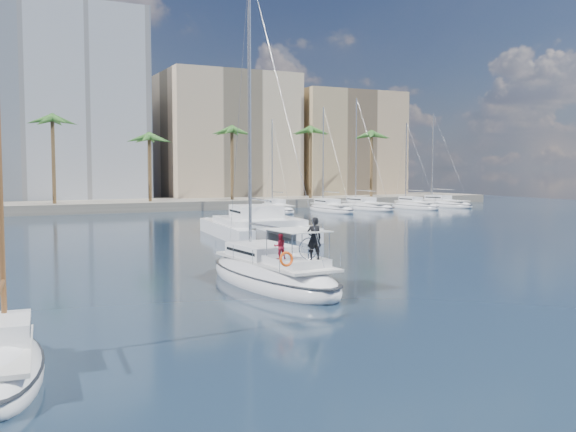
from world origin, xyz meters
TOP-DOWN VIEW (x-y plane):
  - ground at (0.00, 0.00)m, footprint 160.00×160.00m
  - quay at (0.00, 61.00)m, footprint 120.00×14.00m
  - building_beige at (22.00, 70.00)m, footprint 20.00×14.00m
  - building_tan_right at (42.00, 68.00)m, footprint 18.00×12.00m
  - palm_centre at (0.00, 57.00)m, footprint 3.60×3.60m
  - palm_right at (34.00, 57.00)m, footprint 3.60×3.60m
  - main_sloop at (-1.35, 2.04)m, footprint 4.09×10.93m
  - small_sloop at (-13.20, -7.07)m, footprint 2.62×6.66m
  - catamaran at (6.46, 22.02)m, footprint 7.65×13.30m
  - seagull at (0.36, 4.62)m, footprint 1.14×0.49m
  - moored_yacht_a at (20.00, 47.00)m, footprint 3.37×9.52m
  - moored_yacht_b at (26.50, 45.00)m, footprint 3.32×10.83m
  - moored_yacht_c at (33.00, 47.00)m, footprint 3.98×12.33m
  - moored_yacht_d at (39.50, 45.00)m, footprint 3.52×9.55m
  - moored_yacht_e at (46.00, 47.00)m, footprint 4.61×11.11m

SIDE VIEW (x-z plane):
  - ground at x=0.00m, z-range 0.00..0.00m
  - moored_yacht_a at x=20.00m, z-range -5.95..5.95m
  - moored_yacht_b at x=26.50m, z-range -6.86..6.86m
  - moored_yacht_c at x=33.00m, z-range -7.77..7.77m
  - moored_yacht_d at x=39.50m, z-range -5.95..5.95m
  - moored_yacht_e at x=46.00m, z-range -6.86..6.86m
  - small_sloop at x=-13.20m, z-range -4.30..5.05m
  - main_sloop at x=-1.35m, z-range -7.47..8.48m
  - quay at x=0.00m, z-range 0.00..1.20m
  - seagull at x=0.36m, z-range 0.56..0.76m
  - catamaran at x=6.46m, z-range -8.06..10.38m
  - building_tan_right at x=42.00m, z-range 0.00..18.00m
  - building_beige at x=22.00m, z-range 0.00..20.00m
  - palm_centre at x=0.00m, z-range 4.13..16.43m
  - palm_right at x=34.00m, z-range 4.13..16.43m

